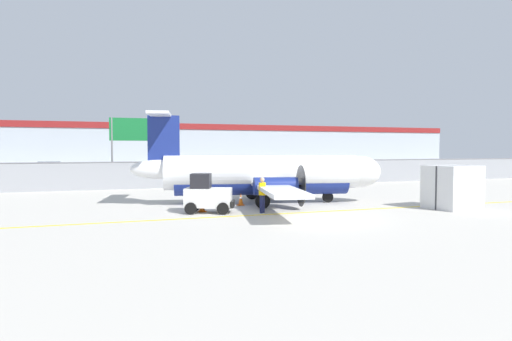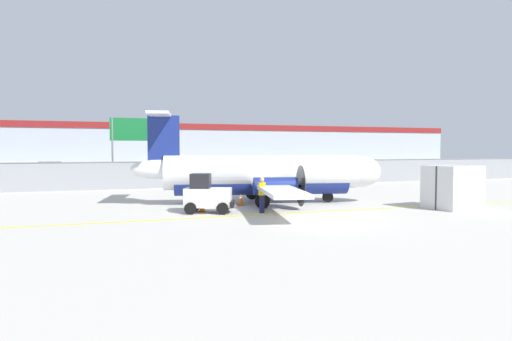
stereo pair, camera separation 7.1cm
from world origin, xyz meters
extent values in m
plane|color=#BCB7AD|center=(0.00, 0.00, 0.00)|extent=(140.00, 140.00, 0.00)
cube|color=yellow|center=(0.00, 2.00, 0.00)|extent=(84.00, 0.20, 0.01)
cube|color=gray|center=(0.00, 18.00, 1.00)|extent=(98.00, 0.04, 2.00)
cylinder|color=slate|center=(0.00, 18.00, 2.05)|extent=(98.00, 0.10, 0.10)
cube|color=#38383A|center=(0.00, 29.50, 0.06)|extent=(98.00, 17.00, 0.12)
cube|color=#A8B2BC|center=(0.00, 48.00, 3.25)|extent=(91.00, 8.00, 6.50)
cube|color=maroon|center=(0.00, 44.00, 6.10)|extent=(91.00, 0.20, 0.80)
cylinder|color=white|center=(-0.46, 6.12, 1.75)|extent=(10.91, 4.12, 1.90)
ellipsoid|color=white|center=(5.06, 4.93, 1.75)|extent=(2.81, 2.29, 1.80)
ellipsoid|color=white|center=(-5.99, 7.30, 1.95)|extent=(3.18, 1.66, 1.05)
cylinder|color=navy|center=(-0.46, 6.12, 1.23)|extent=(9.75, 3.48, 1.48)
cube|color=white|center=(-0.36, 6.09, 1.18)|extent=(4.92, 15.98, 0.18)
cylinder|color=navy|center=(0.38, 8.59, 1.18)|extent=(2.34, 1.34, 0.90)
cone|color=black|center=(1.50, 8.35, 1.18)|extent=(0.53, 0.52, 0.44)
cylinder|color=#262626|center=(1.65, 8.32, 1.18)|extent=(0.48, 2.06, 2.10)
cylinder|color=navy|center=(-0.71, 3.51, 1.18)|extent=(2.34, 1.34, 0.90)
cone|color=black|center=(0.41, 3.27, 1.18)|extent=(0.53, 0.52, 0.44)
cylinder|color=#262626|center=(0.56, 3.24, 1.18)|extent=(0.48, 2.06, 2.10)
cube|color=navy|center=(-5.72, 7.24, 3.30)|extent=(1.70, 0.53, 3.10)
cube|color=white|center=(-5.85, 7.27, 4.85)|extent=(2.08, 4.92, 0.14)
cylinder|color=#59595B|center=(3.24, 5.32, 0.79)|extent=(0.17, 0.17, 0.97)
cylinder|color=black|center=(3.24, 5.32, 0.30)|extent=(0.63, 0.34, 0.60)
cylinder|color=#59595B|center=(-0.29, 8.34, 0.83)|extent=(0.17, 0.17, 0.90)
cylinder|color=black|center=(-0.29, 8.34, 0.38)|extent=(0.79, 0.37, 0.76)
cylinder|color=#59595B|center=(-1.22, 4.02, 0.83)|extent=(0.17, 0.17, 0.90)
cylinder|color=black|center=(-1.22, 4.02, 0.38)|extent=(0.79, 0.37, 0.76)
cube|color=silver|center=(-4.18, 3.47, 0.73)|extent=(2.45, 1.82, 0.90)
cube|color=black|center=(-4.51, 3.60, 1.53)|extent=(1.20, 1.26, 0.70)
cube|color=black|center=(-3.11, 3.06, 0.43)|extent=(0.55, 1.08, 0.30)
cylinder|color=black|center=(-3.27, 3.76, 0.28)|extent=(0.59, 0.37, 0.56)
cylinder|color=black|center=(-3.70, 2.64, 0.28)|extent=(0.59, 0.37, 0.56)
cylinder|color=black|center=(-4.67, 4.30, 0.28)|extent=(0.59, 0.37, 0.56)
cylinder|color=black|center=(-5.10, 3.19, 0.28)|extent=(0.59, 0.37, 0.56)
cylinder|color=#191E4C|center=(-1.71, 2.64, 0.42)|extent=(0.23, 0.23, 0.85)
cylinder|color=#191E4C|center=(-1.85, 2.50, 0.42)|extent=(0.23, 0.23, 0.85)
cylinder|color=yellow|center=(-1.78, 2.57, 1.15)|extent=(0.48, 0.48, 0.60)
cylinder|color=yellow|center=(-1.62, 2.72, 1.18)|extent=(0.14, 0.14, 0.55)
cylinder|color=yellow|center=(-1.94, 2.41, 1.18)|extent=(0.14, 0.14, 0.55)
sphere|color=tan|center=(-1.78, 2.57, 1.59)|extent=(0.22, 0.22, 0.22)
cube|color=silver|center=(7.95, 0.82, 1.10)|extent=(2.68, 2.35, 2.20)
cube|color=#333338|center=(7.95, 0.82, 1.10)|extent=(2.42, 0.46, 2.20)
cube|color=orange|center=(-4.40, 3.91, 0.02)|extent=(0.36, 0.36, 0.04)
cone|color=orange|center=(-4.40, 3.91, 0.34)|extent=(0.28, 0.28, 0.60)
cylinder|color=white|center=(-4.40, 3.91, 0.42)|extent=(0.17, 0.17, 0.08)
cube|color=orange|center=(-1.85, 5.68, 0.02)|extent=(0.36, 0.36, 0.04)
cone|color=orange|center=(-1.85, 5.68, 0.34)|extent=(0.28, 0.28, 0.60)
cylinder|color=white|center=(-1.85, 5.68, 0.42)|extent=(0.17, 0.17, 0.08)
cube|color=black|center=(-13.55, 35.13, 0.74)|extent=(4.28, 1.90, 0.80)
cube|color=#262D38|center=(-13.70, 35.12, 1.42)|extent=(2.27, 1.67, 0.56)
cylinder|color=black|center=(-12.19, 36.10, 0.42)|extent=(0.61, 0.23, 0.60)
cylinder|color=black|center=(-12.10, 34.30, 0.42)|extent=(0.61, 0.23, 0.60)
cylinder|color=black|center=(-14.99, 35.96, 0.42)|extent=(0.61, 0.23, 0.60)
cylinder|color=black|center=(-14.90, 34.16, 0.42)|extent=(0.61, 0.23, 0.60)
cube|color=black|center=(-4.11, 28.39, 0.74)|extent=(4.37, 2.19, 0.80)
cube|color=#262D38|center=(-4.26, 28.37, 1.42)|extent=(2.37, 1.81, 0.56)
cylinder|color=black|center=(-2.83, 29.45, 0.42)|extent=(0.62, 0.27, 0.60)
cylinder|color=black|center=(-2.61, 27.66, 0.42)|extent=(0.62, 0.27, 0.60)
cylinder|color=black|center=(-5.61, 29.11, 0.42)|extent=(0.62, 0.27, 0.60)
cylinder|color=black|center=(-5.39, 27.32, 0.42)|extent=(0.62, 0.27, 0.60)
cube|color=silver|center=(3.27, 29.57, 0.74)|extent=(4.38, 2.21, 0.80)
cube|color=#262D38|center=(3.42, 29.59, 1.42)|extent=(2.38, 1.82, 0.56)
cylinder|color=black|center=(1.99, 28.51, 0.42)|extent=(0.62, 0.27, 0.60)
cylinder|color=black|center=(1.77, 30.29, 0.42)|extent=(0.62, 0.27, 0.60)
cylinder|color=black|center=(4.77, 28.85, 0.42)|extent=(0.62, 0.27, 0.60)
cylinder|color=black|center=(4.55, 30.64, 0.42)|extent=(0.62, 0.27, 0.60)
cube|color=navy|center=(11.90, 28.72, 0.74)|extent=(4.31, 1.99, 0.80)
cube|color=#262D38|center=(11.75, 28.71, 1.42)|extent=(2.30, 1.71, 0.56)
cylinder|color=black|center=(13.23, 29.71, 0.42)|extent=(0.61, 0.24, 0.60)
cylinder|color=black|center=(13.36, 27.92, 0.42)|extent=(0.61, 0.24, 0.60)
cylinder|color=black|center=(10.44, 29.52, 0.42)|extent=(0.61, 0.24, 0.60)
cylinder|color=black|center=(10.56, 27.72, 0.42)|extent=(0.61, 0.24, 0.60)
cylinder|color=slate|center=(-7.90, 19.83, 2.75)|extent=(0.14, 0.14, 5.50)
cylinder|color=slate|center=(-4.70, 19.83, 2.75)|extent=(0.14, 0.14, 5.50)
cube|color=#14662D|center=(-6.30, 19.83, 4.60)|extent=(3.60, 0.10, 1.80)
camera|label=1|loc=(-9.35, -17.65, 3.05)|focal=32.00mm
camera|label=2|loc=(-9.28, -17.67, 3.05)|focal=32.00mm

